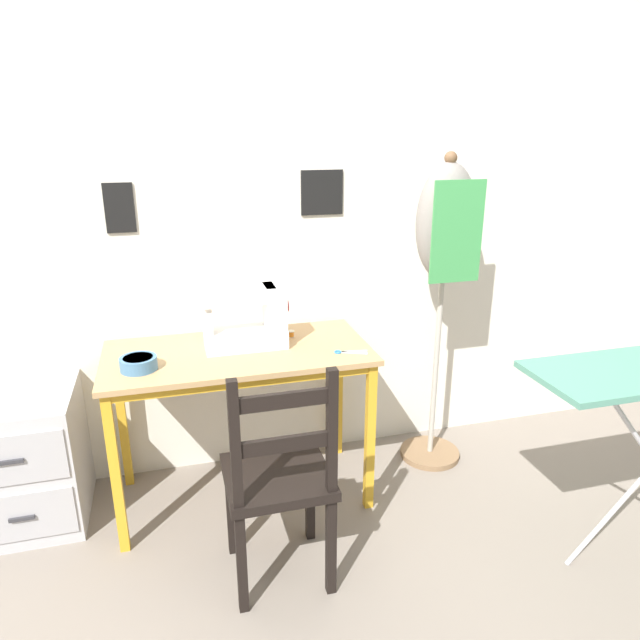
{
  "coord_description": "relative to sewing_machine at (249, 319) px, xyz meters",
  "views": [
    {
      "loc": [
        -0.28,
        -2.11,
        1.73
      ],
      "look_at": [
        0.38,
        0.26,
        0.88
      ],
      "focal_mm": 32.0,
      "sensor_mm": 36.0,
      "label": 1
    }
  ],
  "objects": [
    {
      "name": "fabric_bowl",
      "position": [
        -0.49,
        -0.14,
        -0.1
      ],
      "size": [
        0.15,
        0.15,
        0.05
      ],
      "color": "teal",
      "rests_on": "sewing_table"
    },
    {
      "name": "wooden_chair",
      "position": [
        0.0,
        -0.61,
        -0.45
      ],
      "size": [
        0.4,
        0.38,
        0.95
      ],
      "color": "black",
      "rests_on": "ground_plane"
    },
    {
      "name": "sewing_table",
      "position": [
        -0.06,
        -0.05,
        -0.23
      ],
      "size": [
        1.19,
        0.58,
        0.76
      ],
      "color": "tan",
      "rests_on": "ground_plane"
    },
    {
      "name": "filing_cabinet",
      "position": [
        -1.01,
        0.05,
        -0.59
      ],
      "size": [
        0.45,
        0.5,
        0.62
      ],
      "color": "#B7B7BC",
      "rests_on": "ground_plane"
    },
    {
      "name": "wall_back",
      "position": [
        -0.06,
        0.32,
        0.38
      ],
      "size": [
        10.0,
        0.06,
        2.55
      ],
      "color": "silver",
      "rests_on": "ground_plane"
    },
    {
      "name": "ground_plane",
      "position": [
        -0.06,
        -0.32,
        -0.9
      ],
      "size": [
        14.0,
        14.0,
        0.0
      ],
      "primitive_type": "plane",
      "color": "gray"
    },
    {
      "name": "scissors",
      "position": [
        0.4,
        -0.19,
        -0.13
      ],
      "size": [
        0.15,
        0.08,
        0.01
      ],
      "color": "silver",
      "rests_on": "sewing_table"
    },
    {
      "name": "dress_form",
      "position": [
        0.97,
        0.04,
        0.28
      ],
      "size": [
        0.32,
        0.32,
        1.61
      ],
      "color": "#846647",
      "rests_on": "ground_plane"
    },
    {
      "name": "thread_spool_near_machine",
      "position": [
        0.21,
        0.07,
        -0.12
      ],
      "size": [
        0.03,
        0.03,
        0.03
      ],
      "color": "orange",
      "rests_on": "sewing_table"
    },
    {
      "name": "sewing_machine",
      "position": [
        0.0,
        0.0,
        0.0
      ],
      "size": [
        0.38,
        0.17,
        0.31
      ],
      "color": "white",
      "rests_on": "sewing_table"
    }
  ]
}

